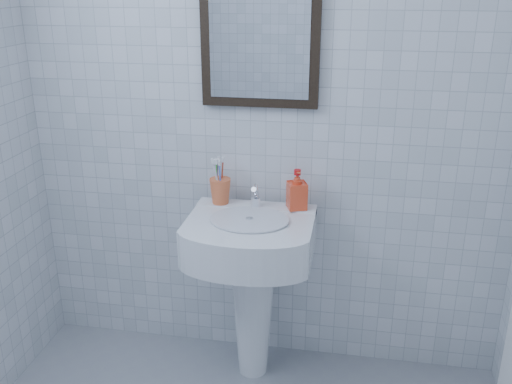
# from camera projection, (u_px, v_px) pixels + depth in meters

# --- Properties ---
(wall_back) EXTENTS (2.20, 0.02, 2.50)m
(wall_back) POSITION_uv_depth(u_px,v_px,m) (266.00, 104.00, 2.46)
(wall_back) COLOR silver
(wall_back) RESTS_ON ground
(washbasin) EXTENTS (0.53, 0.39, 0.82)m
(washbasin) POSITION_uv_depth(u_px,v_px,m) (252.00, 270.00, 2.52)
(washbasin) COLOR white
(washbasin) RESTS_ON ground
(faucet) EXTENTS (0.04, 0.09, 0.11)m
(faucet) POSITION_uv_depth(u_px,v_px,m) (256.00, 198.00, 2.50)
(faucet) COLOR white
(faucet) RESTS_ON washbasin
(toothbrush_cup) EXTENTS (0.10, 0.10, 0.11)m
(toothbrush_cup) POSITION_uv_depth(u_px,v_px,m) (220.00, 191.00, 2.54)
(toothbrush_cup) COLOR orange
(toothbrush_cup) RESTS_ON washbasin
(soap_dispenser) EXTENTS (0.10, 0.10, 0.18)m
(soap_dispenser) POSITION_uv_depth(u_px,v_px,m) (297.00, 189.00, 2.47)
(soap_dispenser) COLOR red
(soap_dispenser) RESTS_ON washbasin
(wall_mirror) EXTENTS (0.50, 0.04, 0.62)m
(wall_mirror) POSITION_uv_depth(u_px,v_px,m) (260.00, 32.00, 2.34)
(wall_mirror) COLOR black
(wall_mirror) RESTS_ON wall_back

